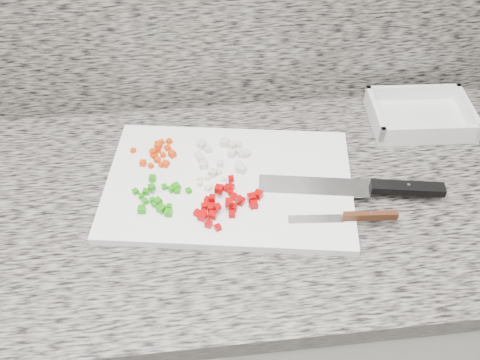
# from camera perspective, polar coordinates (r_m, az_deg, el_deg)

# --- Properties ---
(cabinet) EXTENTS (3.92, 0.62, 0.86)m
(cabinet) POSITION_cam_1_polar(r_m,az_deg,el_deg) (1.44, -4.39, -14.81)
(cabinet) COLOR silver
(cabinet) RESTS_ON ground
(countertop) EXTENTS (3.96, 0.64, 0.04)m
(countertop) POSITION_cam_1_polar(r_m,az_deg,el_deg) (1.07, -5.70, -2.69)
(countertop) COLOR slate
(countertop) RESTS_ON cabinet
(cutting_board) EXTENTS (0.53, 0.40, 0.02)m
(cutting_board) POSITION_cam_1_polar(r_m,az_deg,el_deg) (1.07, -1.18, -0.39)
(cutting_board) COLOR white
(cutting_board) RESTS_ON countertop
(carrot_pile) EXTENTS (0.10, 0.09, 0.02)m
(carrot_pile) POSITION_cam_1_polar(r_m,az_deg,el_deg) (1.13, -8.66, 2.85)
(carrot_pile) COLOR #D73704
(carrot_pile) RESTS_ON cutting_board
(onion_pile) EXTENTS (0.12, 0.11, 0.02)m
(onion_pile) POSITION_cam_1_polar(r_m,az_deg,el_deg) (1.11, -1.86, 2.73)
(onion_pile) COLOR beige
(onion_pile) RESTS_ON cutting_board
(green_pepper_pile) EXTENTS (0.12, 0.11, 0.02)m
(green_pepper_pile) POSITION_cam_1_polar(r_m,az_deg,el_deg) (1.04, -8.63, -1.80)
(green_pepper_pile) COLOR #1C850C
(green_pepper_pile) RESTS_ON cutting_board
(red_pepper_pile) EXTENTS (0.14, 0.13, 0.02)m
(red_pepper_pile) POSITION_cam_1_polar(r_m,az_deg,el_deg) (1.01, -1.47, -2.44)
(red_pepper_pile) COLOR #A40204
(red_pepper_pile) RESTS_ON cutting_board
(garlic_pile) EXTENTS (0.06, 0.06, 0.01)m
(garlic_pile) POSITION_cam_1_polar(r_m,az_deg,el_deg) (1.06, -3.17, -0.01)
(garlic_pile) COLOR beige
(garlic_pile) RESTS_ON cutting_board
(chef_knife) EXTENTS (0.36, 0.10, 0.02)m
(chef_knife) POSITION_cam_1_polar(r_m,az_deg,el_deg) (1.07, 14.23, -0.77)
(chef_knife) COLOR white
(chef_knife) RESTS_ON cutting_board
(paring_knife) EXTENTS (0.20, 0.03, 0.02)m
(paring_knife) POSITION_cam_1_polar(r_m,az_deg,el_deg) (1.01, 12.31, -3.85)
(paring_knife) COLOR white
(paring_knife) RESTS_ON cutting_board
(tray) EXTENTS (0.23, 0.17, 0.05)m
(tray) POSITION_cam_1_polar(r_m,az_deg,el_deg) (1.28, 18.63, 6.43)
(tray) COLOR silver
(tray) RESTS_ON countertop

